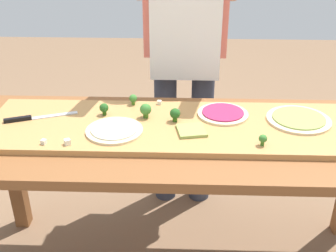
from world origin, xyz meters
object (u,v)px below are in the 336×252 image
(cheese_crumble_e, at_px, (68,142))
(cheese_crumble_f, at_px, (160,102))
(pizza_whole_pesto_green, at_px, (299,119))
(broccoli_floret_center_left, at_px, (133,99))
(broccoli_floret_front_left, at_px, (146,110))
(cheese_crumble_a, at_px, (177,112))
(broccoli_floret_center_right, at_px, (104,108))
(pizza_slice_far_left, at_px, (192,130))
(cheese_crumble_d, at_px, (44,142))
(pizza_whole_beet_magenta, at_px, (223,113))
(prep_table, at_px, (181,154))
(broccoli_floret_back_mid, at_px, (175,114))
(pizza_whole_cheese_artichoke, at_px, (115,130))
(broccoli_floret_back_left, at_px, (263,139))
(cook_center, at_px, (186,33))
(chefs_knife, at_px, (31,118))

(cheese_crumble_e, distance_m, cheese_crumble_f, 0.49)
(pizza_whole_pesto_green, relative_size, broccoli_floret_center_left, 5.50)
(broccoli_floret_front_left, distance_m, cheese_crumble_a, 0.14)
(broccoli_floret_center_right, bearing_deg, pizza_whole_pesto_green, -1.87)
(pizza_slice_far_left, distance_m, cheese_crumble_d, 0.56)
(pizza_whole_beet_magenta, bearing_deg, cheese_crumble_e, -155.70)
(prep_table, bearing_deg, broccoli_floret_back_mid, 114.42)
(pizza_whole_cheese_artichoke, xyz_separation_m, broccoli_floret_back_left, (0.56, -0.09, 0.02))
(broccoli_floret_back_left, bearing_deg, pizza_slice_far_left, 159.83)
(broccoli_floret_front_left, height_order, cheese_crumble_e, broccoli_floret_front_left)
(cook_center, bearing_deg, pizza_whole_cheese_artichoke, -114.31)
(chefs_knife, height_order, pizza_slice_far_left, chefs_knife)
(broccoli_floret_back_mid, xyz_separation_m, cheese_crumble_f, (-0.07, 0.17, -0.03))
(prep_table, xyz_separation_m, cook_center, (0.01, 0.57, 0.35))
(broccoli_floret_back_left, distance_m, cheese_crumble_d, 0.81)
(pizza_slice_far_left, bearing_deg, broccoli_floret_center_right, 159.24)
(prep_table, bearing_deg, cheese_crumble_d, -163.98)
(pizza_whole_cheese_artichoke, bearing_deg, chefs_knife, 165.14)
(cheese_crumble_a, height_order, cheese_crumble_f, cheese_crumble_a)
(chefs_knife, distance_m, broccoli_floret_center_left, 0.44)
(chefs_knife, height_order, cheese_crumble_d, cheese_crumble_d)
(pizza_whole_cheese_artichoke, relative_size, pizza_slice_far_left, 2.08)
(broccoli_floret_front_left, bearing_deg, prep_table, -30.24)
(prep_table, distance_m, broccoli_floret_center_right, 0.38)
(chefs_knife, bearing_deg, prep_table, -4.96)
(prep_table, relative_size, cheese_crumble_e, 86.52)
(pizza_whole_cheese_artichoke, xyz_separation_m, cook_center, (0.27, 0.61, 0.22))
(broccoli_floret_back_mid, height_order, cheese_crumble_e, broccoli_floret_back_mid)
(pizza_slice_far_left, bearing_deg, chefs_knife, 172.56)
(cheese_crumble_f, bearing_deg, broccoli_floret_center_left, -176.38)
(pizza_whole_cheese_artichoke, distance_m, pizza_whole_pesto_green, 0.76)
(prep_table, relative_size, chefs_knife, 6.41)
(broccoli_floret_front_left, relative_size, broccoli_floret_center_left, 1.31)
(broccoli_floret_center_right, xyz_separation_m, cheese_crumble_a, (0.31, 0.02, -0.02))
(broccoli_floret_front_left, relative_size, cook_center, 0.04)
(cheese_crumble_a, bearing_deg, cheese_crumble_f, 129.44)
(chefs_knife, height_order, broccoli_floret_back_left, broccoli_floret_back_left)
(broccoli_floret_back_mid, xyz_separation_m, cook_center, (0.04, 0.51, 0.20))
(pizza_whole_cheese_artichoke, bearing_deg, broccoli_floret_center_left, 79.76)
(pizza_slice_far_left, relative_size, broccoli_floret_back_mid, 1.86)
(pizza_whole_pesto_green, xyz_separation_m, broccoli_floret_back_mid, (-0.51, -0.02, 0.03))
(broccoli_floret_front_left, bearing_deg, cook_center, 71.39)
(chefs_knife, relative_size, pizza_whole_pesto_green, 1.09)
(prep_table, xyz_separation_m, pizza_whole_cheese_artichoke, (-0.26, -0.04, 0.13))
(broccoli_floret_front_left, xyz_separation_m, broccoli_floret_center_right, (-0.18, 0.02, -0.01))
(chefs_knife, height_order, broccoli_floret_back_mid, broccoli_floret_back_mid)
(prep_table, relative_size, cheese_crumble_d, 104.38)
(chefs_knife, distance_m, cheese_crumble_d, 0.23)
(broccoli_floret_back_left, bearing_deg, broccoli_floret_center_left, 146.38)
(prep_table, distance_m, cheese_crumble_d, 0.55)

